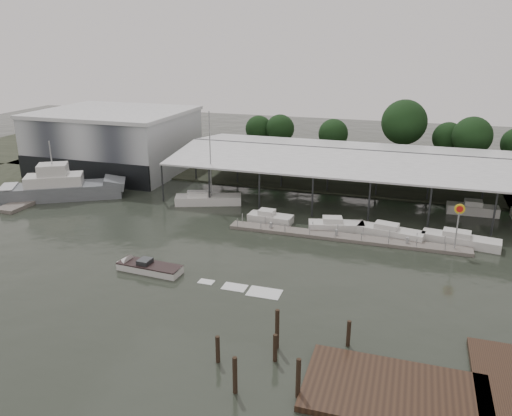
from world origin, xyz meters
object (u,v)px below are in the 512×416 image
(grey_trawler, at_px, (63,188))
(speedboat_underway, at_px, (145,267))
(shell_fuel_sign, at_px, (458,218))
(white_sailboat, at_px, (207,199))

(grey_trawler, xyz_separation_m, speedboat_underway, (23.29, -17.72, -1.19))
(shell_fuel_sign, relative_size, grey_trawler, 0.32)
(shell_fuel_sign, bearing_deg, grey_trawler, 176.50)
(white_sailboat, bearing_deg, speedboat_underway, -104.19)
(white_sailboat, height_order, speedboat_underway, white_sailboat)
(grey_trawler, bearing_deg, white_sailboat, -19.18)
(shell_fuel_sign, xyz_separation_m, speedboat_underway, (-30.16, -14.45, -3.53))
(speedboat_underway, bearing_deg, grey_trawler, -33.67)
(white_sailboat, relative_size, speedboat_underway, 0.72)
(white_sailboat, distance_m, speedboat_underway, 21.76)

